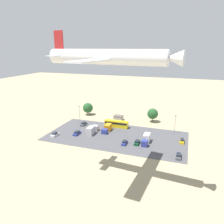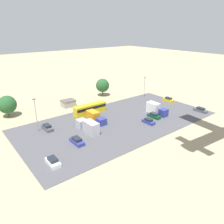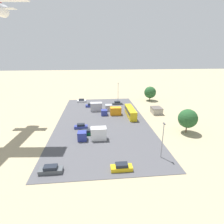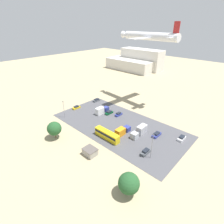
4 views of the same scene
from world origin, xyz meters
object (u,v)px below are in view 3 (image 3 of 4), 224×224
Objects in this scene: shed_building at (156,110)px; parked_car_3 at (81,126)px; parked_truck_0 at (94,134)px; parked_car_2 at (122,167)px; parked_car_4 at (117,103)px; parked_car_5 at (51,170)px; parked_truck_2 at (112,111)px; parked_car_1 at (82,101)px; bus at (130,112)px; parked_truck_1 at (100,107)px; parked_car_6 at (91,105)px; parked_car_0 at (87,133)px.

parked_car_3 is (-12.04, 29.31, -0.53)m from shed_building.
parked_car_2 is at bearing -158.29° from parked_truck_0.
parked_car_5 is (-48.00, 19.81, -0.01)m from parked_car_4.
parked_truck_2 reaches higher than shed_building.
parked_car_1 is at bearing -176.61° from parked_car_3.
parked_truck_1 is (8.08, 11.47, -0.20)m from bus.
parked_truck_2 reaches higher than parked_car_6.
parked_car_0 is (-16.87, 27.27, -0.53)m from shed_building.
parked_car_6 reaches higher than parked_car_0.
parked_truck_0 is at bearing 162.29° from parked_car_4.
parked_car_1 reaches higher than parked_car_5.
parked_truck_1 is (5.61, 22.63, 0.43)m from shed_building.
bus is 17.03m from parked_car_4.
parked_truck_0 is at bearing 33.04° from parked_car_0.
parked_car_5 is at bearing 154.52° from parked_truck_2.
parked_car_2 is (-17.50, -7.81, -0.01)m from parked_car_0.
parked_car_1 is at bearing -151.28° from parked_car_6.
parked_car_3 is at bearing 3.39° from parked_car_1.
parked_car_2 is at bearing 177.34° from parked_truck_2.
parked_truck_1 is (22.48, -4.64, 0.96)m from parked_car_0.
parked_car_3 is (-9.57, 18.15, -1.15)m from bus.
bus is at bearing -38.19° from parked_truck_0.
parked_car_2 is 48.93m from parked_car_4.
parked_truck_1 is at bearing 76.07° from shed_building.
parked_car_1 is 0.56× the size of parked_truck_2.
parked_car_1 is (37.12, 3.95, 0.01)m from parked_car_0.
parked_truck_2 is (-14.30, 3.76, 0.73)m from parked_car_4.
parked_car_5 is (-33.74, 33.92, -0.54)m from shed_building.
parked_car_1 reaches higher than parked_car_0.
shed_building is at bearing 76.07° from parked_truck_1.
bus is 2.81× the size of parked_car_3.
parked_car_5 is 0.61× the size of parked_truck_2.
shed_building is at bearing 134.84° from parked_car_5.
parked_car_6 is (-8.70, -4.77, 0.01)m from parked_car_1.
bus reaches higher than parked_car_0.
parked_truck_1 is 1.14× the size of parked_truck_2.
parked_car_4 is (26.30, -15.20, -0.00)m from parked_car_3.
parked_car_4 is (14.26, 14.11, -0.53)m from shed_building.
parked_truck_1 is (25.81, -2.48, -0.01)m from parked_truck_0.
parked_truck_0 is 21.42m from parked_truck_2.
parked_car_1 is at bearing 70.70° from parked_car_4.
parked_car_5 is 0.53× the size of parked_truck_1.
parked_car_4 is 12.18m from parked_truck_1.
bus reaches higher than shed_building.
parked_car_0 is at bearing 150.81° from parked_truck_2.
shed_building reaches higher than parked_car_5.
shed_building is at bearing 57.03° from parked_car_1.
shed_building is 1.12× the size of parked_car_1.
shed_building is 47.85m from parked_car_5.
parked_car_2 is at bearing 150.48° from shed_building.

